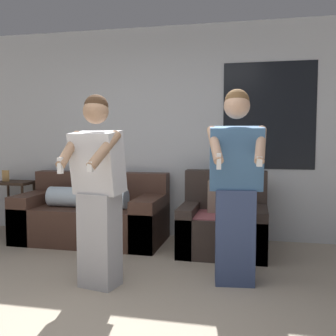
# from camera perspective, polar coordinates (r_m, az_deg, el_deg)

# --- Properties ---
(ground_plane) EXTENTS (14.00, 14.00, 0.00)m
(ground_plane) POSITION_cam_1_polar(r_m,az_deg,el_deg) (2.90, -14.27, -22.22)
(ground_plane) COLOR tan
(wall_back) EXTENTS (6.98, 0.07, 2.70)m
(wall_back) POSITION_cam_1_polar(r_m,az_deg,el_deg) (5.14, -0.63, 5.19)
(wall_back) COLOR silver
(wall_back) RESTS_ON ground_plane
(couch) EXTENTS (1.79, 0.89, 0.83)m
(couch) POSITION_cam_1_polar(r_m,az_deg,el_deg) (5.03, -10.87, -6.86)
(couch) COLOR #472D23
(couch) RESTS_ON ground_plane
(armchair) EXTENTS (0.95, 0.81, 0.90)m
(armchair) POSITION_cam_1_polar(r_m,az_deg,el_deg) (4.52, 8.09, -8.10)
(armchair) COLOR #332823
(armchair) RESTS_ON ground_plane
(side_table) EXTENTS (0.49, 0.37, 0.84)m
(side_table) POSITION_cam_1_polar(r_m,az_deg,el_deg) (5.79, -21.36, -3.09)
(side_table) COLOR #332319
(side_table) RESTS_ON ground_plane
(person_left) EXTENTS (0.49, 0.55, 1.65)m
(person_left) POSITION_cam_1_polar(r_m,az_deg,el_deg) (3.41, -10.13, -3.29)
(person_left) COLOR #B2B2B7
(person_left) RESTS_ON ground_plane
(person_right) EXTENTS (0.51, 0.52, 1.71)m
(person_right) POSITION_cam_1_polar(r_m,az_deg,el_deg) (3.47, 9.79, -2.74)
(person_right) COLOR #384770
(person_right) RESTS_ON ground_plane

